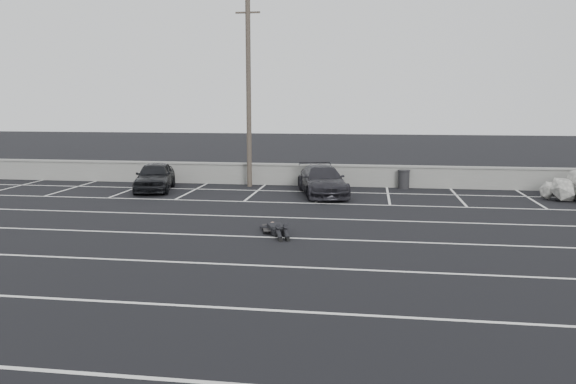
% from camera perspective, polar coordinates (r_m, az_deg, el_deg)
% --- Properties ---
extents(ground, '(120.00, 120.00, 0.00)m').
position_cam_1_polar(ground, '(14.42, -4.68, -7.40)').
color(ground, black).
rests_on(ground, ground).
extents(seawall, '(50.00, 0.45, 1.06)m').
position_cam_1_polar(seawall, '(27.87, 1.77, 1.81)').
color(seawall, gray).
rests_on(seawall, ground).
extents(stall_lines, '(36.00, 20.05, 0.01)m').
position_cam_1_polar(stall_lines, '(18.62, -1.89, -3.57)').
color(stall_lines, silver).
rests_on(stall_lines, ground).
extents(car_left, '(2.39, 4.15, 1.33)m').
position_cam_1_polar(car_left, '(26.93, -13.37, 1.56)').
color(car_left, black).
rests_on(car_left, ground).
extents(car_right, '(2.90, 4.77, 1.29)m').
position_cam_1_polar(car_right, '(24.97, 3.51, 1.17)').
color(car_right, black).
rests_on(car_right, ground).
extents(utility_pole, '(1.18, 0.24, 8.82)m').
position_cam_1_polar(utility_pole, '(27.29, -4.02, 9.89)').
color(utility_pole, '#4C4238').
rests_on(utility_pole, ground).
extents(trash_bin, '(0.75, 0.75, 0.89)m').
position_cam_1_polar(trash_bin, '(27.36, 11.68, 1.29)').
color(trash_bin, black).
rests_on(trash_bin, ground).
extents(person, '(2.56, 3.01, 0.47)m').
position_cam_1_polar(person, '(17.82, -1.25, -3.38)').
color(person, black).
rests_on(person, ground).
extents(skateboard, '(0.41, 0.87, 0.10)m').
position_cam_1_polar(skateboard, '(17.98, -2.21, -3.78)').
color(skateboard, black).
rests_on(skateboard, ground).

